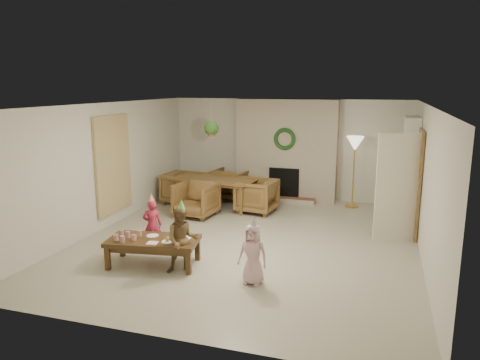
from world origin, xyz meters
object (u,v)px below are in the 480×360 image
at_px(coffee_table_top, 153,241).
at_px(child_plaid, 182,240).
at_px(child_red, 152,225).
at_px(dining_chair_right, 256,196).
at_px(dining_chair_left, 183,188).
at_px(dining_chair_near, 196,200).
at_px(dining_table, 214,193).
at_px(dining_chair_far, 230,184).
at_px(child_pink, 253,254).

bearing_deg(coffee_table_top, child_plaid, -22.40).
bearing_deg(child_red, coffee_table_top, 91.99).
height_order(dining_chair_right, child_plaid, child_plaid).
xyz_separation_m(dining_chair_left, child_plaid, (1.74, -3.85, 0.14)).
distance_m(child_red, child_plaid, 1.20).
bearing_deg(dining_chair_near, dining_chair_right, 38.66).
relative_size(dining_chair_near, dining_chair_left, 1.00).
xyz_separation_m(dining_table, child_red, (-0.03, -2.98, 0.10)).
height_order(dining_table, dining_chair_right, dining_chair_right).
distance_m(dining_chair_left, child_red, 3.19).
distance_m(dining_chair_far, child_pink, 5.04).
relative_size(dining_chair_left, coffee_table_top, 0.58).
bearing_deg(dining_chair_left, dining_table, -90.00).
height_order(dining_chair_right, child_red, child_red).
bearing_deg(dining_table, dining_chair_right, -0.00).
bearing_deg(dining_chair_right, dining_chair_near, -51.34).
distance_m(dining_chair_right, child_plaid, 3.62).
xyz_separation_m(coffee_table_top, child_pink, (1.71, -0.19, 0.04)).
bearing_deg(child_red, dining_chair_far, -119.16).
height_order(dining_chair_near, child_plaid, child_plaid).
distance_m(coffee_table_top, child_plaid, 0.60).
height_order(dining_chair_near, coffee_table_top, dining_chair_near).
bearing_deg(dining_chair_far, dining_chair_left, 45.00).
bearing_deg(child_pink, dining_chair_right, 110.10).
xyz_separation_m(dining_chair_near, child_pink, (2.13, -2.95, 0.07)).
bearing_deg(child_plaid, child_red, 116.89).
relative_size(dining_chair_near, child_plaid, 0.80).
distance_m(dining_chair_far, coffee_table_top, 4.47).
height_order(dining_chair_far, child_plaid, child_plaid).
bearing_deg(dining_chair_left, child_plaid, -148.65).
xyz_separation_m(dining_table, child_pink, (2.02, -3.80, 0.10)).
relative_size(dining_chair_far, child_plaid, 0.80).
relative_size(dining_chair_left, child_plaid, 0.80).
bearing_deg(child_pink, child_plaid, -177.49).
bearing_deg(child_plaid, child_pink, -26.56).
relative_size(dining_chair_far, dining_chair_right, 1.00).
bearing_deg(dining_chair_left, child_pink, -136.63).
distance_m(dining_chair_right, child_pink, 3.79).
bearing_deg(dining_chair_far, child_pink, 119.37).
xyz_separation_m(dining_chair_left, child_red, (0.82, -3.09, 0.07)).
relative_size(dining_chair_left, child_pink, 0.93).
bearing_deg(child_pink, child_red, 163.78).
relative_size(dining_table, dining_chair_left, 2.34).
relative_size(dining_chair_far, coffee_table_top, 0.58).
bearing_deg(child_plaid, dining_chair_right, 63.57).
height_order(coffee_table_top, child_plaid, child_plaid).
xyz_separation_m(dining_table, dining_chair_far, (0.10, 0.86, 0.04)).
distance_m(dining_chair_left, child_plaid, 4.22).
bearing_deg(dining_chair_near, dining_chair_left, 135.00).
bearing_deg(dining_chair_near, child_pink, -47.17).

